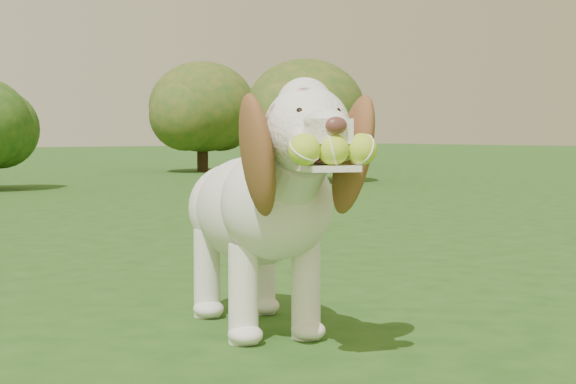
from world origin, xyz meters
TOP-DOWN VIEW (x-y plane):
  - ground at (0.00, 0.00)m, footprint 80.00×80.00m
  - dog at (-0.62, -0.49)m, footprint 0.75×1.31m
  - shrub_d at (5.99, 7.24)m, footprint 1.68×1.68m
  - shrub_h at (9.94, 12.18)m, footprint 1.73×1.73m
  - shrub_f at (6.94, 11.26)m, footprint 1.91×1.91m

SIDE VIEW (x-z plane):
  - ground at x=0.00m, z-range 0.00..0.00m
  - dog at x=-0.62m, z-range 0.03..0.90m
  - shrub_d at x=5.99m, z-range 0.15..1.89m
  - shrub_h at x=9.94m, z-range 0.16..1.95m
  - shrub_f at x=6.94m, z-range 0.17..2.15m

